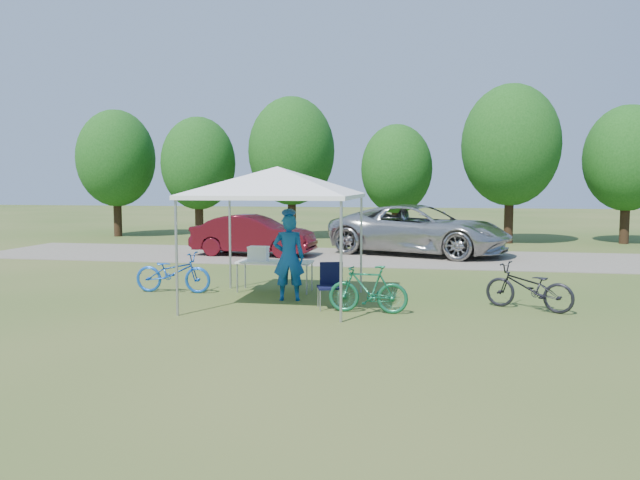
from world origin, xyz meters
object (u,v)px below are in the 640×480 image
(folding_table, at_px, (275,263))
(bike_green, at_px, (368,289))
(bike_blue, at_px, (173,272))
(bike_dark, at_px, (529,287))
(folding_chair, at_px, (330,281))
(sedan, at_px, (254,235))
(minivan, at_px, (420,230))
(cyclist, at_px, (289,258))
(cooler, at_px, (258,253))

(folding_table, relative_size, bike_green, 1.11)
(bike_blue, xyz_separation_m, bike_green, (4.44, -1.40, -0.00))
(bike_dark, bearing_deg, folding_chair, -56.24)
(sedan, bearing_deg, minivan, -73.59)
(minivan, bearing_deg, bike_blue, 167.63)
(folding_table, xyz_separation_m, folding_chair, (1.51, -1.60, -0.12))
(folding_table, height_order, folding_chair, folding_chair)
(folding_table, distance_m, bike_blue, 2.24)
(bike_dark, distance_m, sedan, 10.81)
(folding_table, bearing_deg, cyclist, -60.87)
(cooler, height_order, bike_blue, cooler)
(folding_chair, xyz_separation_m, cyclist, (-0.96, 0.61, 0.37))
(folding_chair, xyz_separation_m, bike_green, (0.76, -0.34, -0.07))
(cooler, bearing_deg, bike_green, -36.12)
(folding_table, relative_size, folding_chair, 1.88)
(bike_blue, bearing_deg, bike_dark, -96.58)
(minivan, height_order, sedan, minivan)
(folding_table, xyz_separation_m, bike_blue, (-2.17, -0.54, -0.19))
(cooler, relative_size, bike_dark, 0.26)
(sedan, bearing_deg, cyclist, -155.15)
(folding_chair, height_order, minivan, minivan)
(bike_blue, bearing_deg, minivan, -33.91)
(cyclist, xyz_separation_m, sedan, (-2.96, 7.48, -0.20))
(bike_blue, height_order, bike_dark, bike_blue)
(folding_table, distance_m, minivan, 8.32)
(bike_dark, distance_m, minivan, 9.18)
(folding_table, bearing_deg, sedan, 110.34)
(folding_chair, xyz_separation_m, minivan, (1.49, 9.35, 0.33))
(cooler, relative_size, sedan, 0.11)
(cyclist, relative_size, bike_dark, 1.05)
(bike_dark, height_order, sedan, sedan)
(cooler, height_order, sedan, sedan)
(bike_green, bearing_deg, sedan, -148.34)
(bike_green, bearing_deg, cooler, -123.50)
(bike_blue, height_order, minivan, minivan)
(cyclist, bearing_deg, folding_chair, 138.27)
(bike_green, relative_size, minivan, 0.25)
(bike_green, xyz_separation_m, sedan, (-4.68, 8.43, 0.24))
(cooler, xyz_separation_m, bike_dark, (5.62, -1.13, -0.40))
(bike_green, bearing_deg, cyclist, -116.21)
(bike_dark, xyz_separation_m, minivan, (-2.24, 8.89, 0.41))
(cyclist, bearing_deg, sedan, -77.76)
(cyclist, distance_m, minivan, 9.08)
(sedan, bearing_deg, folding_chair, -150.87)
(cyclist, distance_m, bike_dark, 4.71)
(bike_green, height_order, minivan, minivan)
(bike_blue, xyz_separation_m, minivan, (5.17, 8.30, 0.40))
(cyclist, relative_size, bike_blue, 1.04)
(minivan, bearing_deg, cyclist, -176.11)
(folding_table, relative_size, sedan, 0.41)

